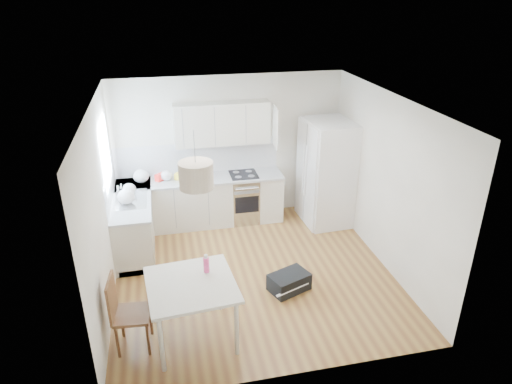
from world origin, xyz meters
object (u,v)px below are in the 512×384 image
at_px(refrigerator, 327,173).
at_px(dining_chair, 132,313).
at_px(gym_bag, 289,282).
at_px(dining_table, 191,290).

height_order(refrigerator, dining_chair, refrigerator).
bearing_deg(gym_bag, dining_chair, 176.08).
height_order(dining_table, dining_chair, dining_chair).
bearing_deg(gym_bag, refrigerator, 35.61).
distance_m(dining_chair, gym_bag, 2.33).
height_order(dining_table, gym_bag, dining_table).
relative_size(dining_table, dining_chair, 1.13).
distance_m(refrigerator, gym_bag, 2.50).
bearing_deg(dining_chair, refrigerator, 43.08).
bearing_deg(refrigerator, dining_chair, -145.45).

